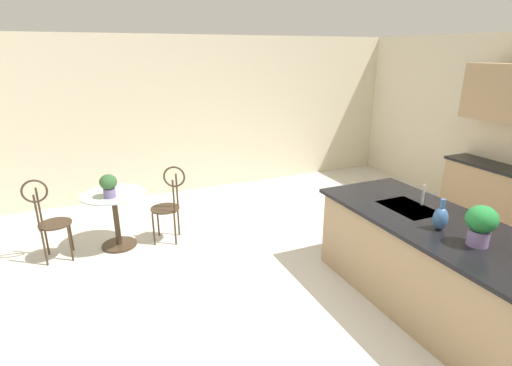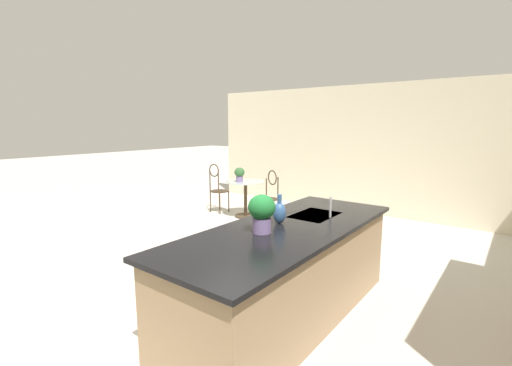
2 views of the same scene
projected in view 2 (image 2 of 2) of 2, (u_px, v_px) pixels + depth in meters
ground_plane at (240, 282)px, 4.24m from camera, size 40.00×40.00×0.00m
wall_left_window at (370, 150)px, 7.36m from camera, size 0.12×7.80×2.70m
kitchen_island at (287, 272)px, 3.42m from camera, size 2.80×1.06×0.92m
bistro_table at (246, 195)px, 7.19m from camera, size 0.80×0.80×0.74m
chair_near_window at (217, 186)px, 7.60m from camera, size 0.38×0.48×1.04m
chair_by_island at (269, 194)px, 6.69m from camera, size 0.49×0.52×1.04m
sink_faucet at (330, 207)px, 3.65m from camera, size 0.02×0.02×0.22m
potted_plant_on_table at (239, 174)px, 7.04m from camera, size 0.21×0.21×0.29m
potted_plant_counter_near at (262, 211)px, 3.13m from camera, size 0.25×0.25×0.35m
vase_on_counter at (279, 212)px, 3.44m from camera, size 0.13×0.13×0.29m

